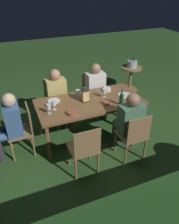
% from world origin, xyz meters
% --- Properties ---
extents(ground_plane, '(16.00, 16.00, 0.00)m').
position_xyz_m(ground_plane, '(0.00, 0.00, 0.00)').
color(ground_plane, '#2D5123').
extents(dining_table, '(1.86, 0.89, 0.75)m').
position_xyz_m(dining_table, '(0.00, 0.00, 0.70)').
color(dining_table, brown).
rests_on(dining_table, ground).
extents(chair_side_right_a, '(0.42, 0.40, 0.87)m').
position_xyz_m(chair_side_right_a, '(-0.42, 0.84, 0.49)').
color(chair_side_right_a, '#937047').
rests_on(chair_side_right_a, ground).
extents(person_in_green, '(0.38, 0.47, 1.15)m').
position_xyz_m(person_in_green, '(-0.42, 0.64, 0.64)').
color(person_in_green, '#4C7A5B').
rests_on(person_in_green, ground).
extents(chair_side_left_a, '(0.42, 0.40, 0.87)m').
position_xyz_m(chair_side_left_a, '(-0.42, -0.84, 0.49)').
color(chair_side_left_a, '#937047').
rests_on(chair_side_left_a, ground).
extents(person_in_cream, '(0.38, 0.47, 1.15)m').
position_xyz_m(person_in_cream, '(-0.42, -0.64, 0.64)').
color(person_in_cream, white).
rests_on(person_in_cream, ground).
extents(chair_head_far, '(0.40, 0.42, 0.87)m').
position_xyz_m(chair_head_far, '(1.18, 0.00, 0.49)').
color(chair_head_far, '#937047').
rests_on(chair_head_far, ground).
extents(person_in_blue, '(0.48, 0.38, 1.15)m').
position_xyz_m(person_in_blue, '(1.37, 0.00, 0.64)').
color(person_in_blue, '#426699').
rests_on(person_in_blue, ground).
extents(chair_side_right_b, '(0.42, 0.40, 0.87)m').
position_xyz_m(chair_side_right_b, '(0.42, 0.84, 0.49)').
color(chair_side_right_b, '#937047').
rests_on(chair_side_right_b, ground).
extents(chair_side_left_b, '(0.42, 0.40, 0.87)m').
position_xyz_m(chair_side_left_b, '(0.42, -0.84, 0.49)').
color(chair_side_left_b, '#937047').
rests_on(chair_side_left_b, ground).
extents(person_in_mustard, '(0.38, 0.47, 1.15)m').
position_xyz_m(person_in_mustard, '(0.42, -0.64, 0.64)').
color(person_in_mustard, tan).
rests_on(person_in_mustard, ground).
extents(lantern_centerpiece, '(0.15, 0.15, 0.27)m').
position_xyz_m(lantern_centerpiece, '(0.07, -0.04, 0.90)').
color(lantern_centerpiece, black).
rests_on(lantern_centerpiece, dining_table).
extents(green_bottle_on_table, '(0.07, 0.07, 0.29)m').
position_xyz_m(green_bottle_on_table, '(-0.45, 0.33, 0.86)').
color(green_bottle_on_table, '#144723').
rests_on(green_bottle_on_table, dining_table).
extents(wine_glass_a, '(0.08, 0.08, 0.17)m').
position_xyz_m(wine_glass_a, '(0.15, -0.18, 0.87)').
color(wine_glass_a, silver).
rests_on(wine_glass_a, dining_table).
extents(wine_glass_b, '(0.08, 0.08, 0.17)m').
position_xyz_m(wine_glass_b, '(0.75, 0.13, 0.87)').
color(wine_glass_b, silver).
rests_on(wine_glass_b, dining_table).
extents(wine_glass_c, '(0.08, 0.08, 0.17)m').
position_xyz_m(wine_glass_c, '(-0.30, -0.03, 0.87)').
color(wine_glass_c, silver).
rests_on(wine_glass_c, dining_table).
extents(wine_glass_d, '(0.08, 0.08, 0.17)m').
position_xyz_m(wine_glass_d, '(0.01, -0.19, 0.87)').
color(wine_glass_d, silver).
rests_on(wine_glass_d, dining_table).
extents(wine_glass_e, '(0.08, 0.08, 0.17)m').
position_xyz_m(wine_glass_e, '(0.64, 0.04, 0.87)').
color(wine_glass_e, silver).
rests_on(wine_glass_e, dining_table).
extents(plate_a, '(0.22, 0.22, 0.01)m').
position_xyz_m(plate_a, '(0.58, -0.23, 0.76)').
color(plate_a, white).
rests_on(plate_a, dining_table).
extents(plate_b, '(0.25, 0.25, 0.01)m').
position_xyz_m(plate_b, '(-0.68, 0.04, 0.76)').
color(plate_b, silver).
rests_on(plate_b, dining_table).
extents(bowl_olives, '(0.15, 0.15, 0.05)m').
position_xyz_m(bowl_olives, '(0.43, 0.29, 0.78)').
color(bowl_olives, '#9E5138').
rests_on(bowl_olives, dining_table).
extents(bowl_bread, '(0.15, 0.15, 0.05)m').
position_xyz_m(bowl_bread, '(-0.47, -0.26, 0.78)').
color(bowl_bread, silver).
rests_on(bowl_bread, dining_table).
extents(bowl_salad, '(0.11, 0.11, 0.05)m').
position_xyz_m(bowl_salad, '(-0.22, 0.20, 0.78)').
color(bowl_salad, '#9E5138').
rests_on(bowl_salad, dining_table).
extents(side_table, '(0.54, 0.54, 0.63)m').
position_xyz_m(side_table, '(-1.78, -1.48, 0.42)').
color(side_table, '#937047').
rests_on(side_table, ground).
extents(ice_bucket, '(0.26, 0.26, 0.34)m').
position_xyz_m(ice_bucket, '(-1.78, -1.48, 0.72)').
color(ice_bucket, '#B2B7BF').
rests_on(ice_bucket, side_table).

